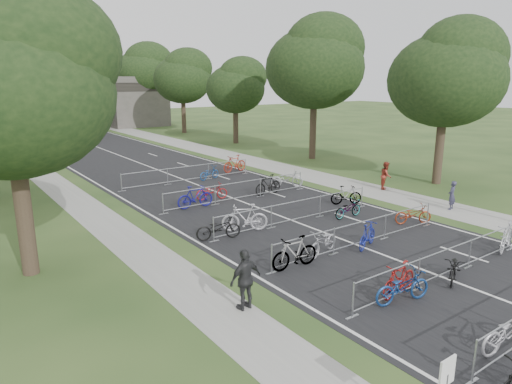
% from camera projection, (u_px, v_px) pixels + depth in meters
% --- Properties ---
extents(road, '(11.00, 140.00, 0.01)m').
position_uv_depth(road, '(85.00, 143.00, 49.44)').
color(road, black).
rests_on(road, ground).
extents(sidewalk_right, '(3.00, 140.00, 0.01)m').
position_uv_depth(sidewalk_right, '(154.00, 137.00, 53.99)').
color(sidewalk_right, gray).
rests_on(sidewalk_right, ground).
extents(sidewalk_left, '(2.00, 140.00, 0.01)m').
position_uv_depth(sidewalk_left, '(8.00, 148.00, 45.18)').
color(sidewalk_left, gray).
rests_on(sidewalk_left, ground).
extents(lane_markings, '(0.12, 140.00, 0.00)m').
position_uv_depth(lane_markings, '(85.00, 143.00, 49.44)').
color(lane_markings, silver).
rests_on(lane_markings, ground).
extents(overpass_bridge, '(31.00, 8.00, 7.05)m').
position_uv_depth(overpass_bridge, '(50.00, 104.00, 60.39)').
color(overpass_bridge, '#46443F').
rests_on(overpass_bridge, ground).
extents(tree_left_0, '(6.72, 6.72, 10.25)m').
position_uv_depth(tree_left_0, '(12.00, 85.00, 14.60)').
color(tree_left_0, '#33261C').
rests_on(tree_left_0, ground).
extents(tree_right_0, '(7.17, 7.17, 10.93)m').
position_uv_depth(tree_right_0, '(449.00, 75.00, 28.42)').
color(tree_right_0, '#33261C').
rests_on(tree_right_0, ground).
extents(tree_right_1, '(8.18, 8.18, 12.47)m').
position_uv_depth(tree_right_1, '(316.00, 64.00, 37.62)').
color(tree_right_1, '#33261C').
rests_on(tree_right_1, ground).
extents(tree_right_2, '(6.16, 6.16, 9.39)m').
position_uv_depth(tree_right_2, '(237.00, 86.00, 47.54)').
color(tree_right_2, '#33261C').
rests_on(tree_right_2, ground).
extents(tree_right_3, '(7.17, 7.17, 10.93)m').
position_uv_depth(tree_right_3, '(183.00, 77.00, 56.74)').
color(tree_right_3, '#33261C').
rests_on(tree_right_3, ground).
extents(tree_right_4, '(8.18, 8.18, 12.47)m').
position_uv_depth(tree_right_4, '(145.00, 71.00, 65.95)').
color(tree_right_4, '#33261C').
rests_on(tree_right_4, ground).
extents(tree_right_5, '(6.16, 6.16, 9.39)m').
position_uv_depth(tree_right_5, '(117.00, 84.00, 75.86)').
color(tree_right_5, '#33261C').
rests_on(tree_right_5, ground).
extents(tree_right_6, '(7.17, 7.17, 10.93)m').
position_uv_depth(tree_right_6, '(95.00, 78.00, 85.07)').
color(tree_right_6, '#33261C').
rests_on(tree_right_6, ground).
extents(barrier_row_2, '(9.70, 0.08, 1.10)m').
position_uv_depth(barrier_row_2, '(445.00, 263.00, 15.64)').
color(barrier_row_2, '#A5A7AC').
rests_on(barrier_row_2, ground).
extents(barrier_row_3, '(9.70, 0.08, 1.10)m').
position_uv_depth(barrier_row_3, '(361.00, 234.00, 18.63)').
color(barrier_row_3, '#A5A7AC').
rests_on(barrier_row_3, ground).
extents(barrier_row_4, '(9.70, 0.08, 1.10)m').
position_uv_depth(barrier_row_4, '(297.00, 211.00, 21.77)').
color(barrier_row_4, '#A5A7AC').
rests_on(barrier_row_4, ground).
extents(barrier_row_5, '(9.70, 0.08, 1.10)m').
position_uv_depth(barrier_row_5, '(239.00, 191.00, 25.71)').
color(barrier_row_5, '#A5A7AC').
rests_on(barrier_row_5, ground).
extents(barrier_row_6, '(9.70, 0.08, 1.10)m').
position_uv_depth(barrier_row_6, '(189.00, 174.00, 30.43)').
color(barrier_row_6, '#A5A7AC').
rests_on(barrier_row_6, ground).
extents(bike_5, '(2.12, 1.00, 1.07)m').
position_uv_depth(bike_5, '(509.00, 331.00, 11.45)').
color(bike_5, '#AAA8B0').
rests_on(bike_5, ground).
extents(bike_8, '(2.09, 1.11, 1.04)m').
position_uv_depth(bike_8, '(402.00, 287.00, 13.91)').
color(bike_8, navy).
rests_on(bike_8, ground).
extents(bike_9, '(1.85, 0.71, 1.08)m').
position_uv_depth(bike_9, '(399.00, 279.00, 14.38)').
color(bike_9, maroon).
rests_on(bike_9, ground).
extents(bike_10, '(1.83, 1.34, 0.92)m').
position_uv_depth(bike_10, '(454.00, 269.00, 15.41)').
color(bike_10, black).
rests_on(bike_10, ground).
extents(bike_11, '(1.98, 1.00, 1.14)m').
position_uv_depth(bike_11, '(506.00, 237.00, 18.12)').
color(bike_11, '#AFB0B7').
rests_on(bike_11, ground).
extents(bike_12, '(2.01, 0.69, 1.19)m').
position_uv_depth(bike_12, '(295.00, 253.00, 16.43)').
color(bike_12, '#A5A7AC').
rests_on(bike_12, ground).
extents(bike_13, '(2.02, 1.18, 1.00)m').
position_uv_depth(bike_13, '(324.00, 242.00, 17.77)').
color(bike_13, '#A5A5AD').
rests_on(bike_13, ground).
extents(bike_14, '(1.83, 1.11, 1.06)m').
position_uv_depth(bike_14, '(367.00, 236.00, 18.45)').
color(bike_14, navy).
rests_on(bike_14, ground).
extents(bike_15, '(1.87, 1.39, 0.94)m').
position_uv_depth(bike_15, '(413.00, 214.00, 21.54)').
color(bike_15, maroon).
rests_on(bike_15, ground).
extents(bike_16, '(2.05, 1.19, 1.02)m').
position_uv_depth(bike_16, '(218.00, 228.00, 19.42)').
color(bike_16, black).
rests_on(bike_16, ground).
extents(bike_17, '(2.14, 1.47, 1.26)m').
position_uv_depth(bike_17, '(245.00, 218.00, 20.47)').
color(bike_17, '#BBB9C1').
rests_on(bike_17, ground).
extents(bike_18, '(1.73, 0.61, 0.91)m').
position_uv_depth(bike_18, '(348.00, 209.00, 22.51)').
color(bike_18, '#A5A7AC').
rests_on(bike_18, ground).
extents(bike_19, '(1.79, 1.22, 1.05)m').
position_uv_depth(bike_19, '(346.00, 195.00, 24.89)').
color(bike_19, '#A5A7AC').
rests_on(bike_19, ground).
extents(bike_20, '(2.06, 0.72, 1.21)m').
position_uv_depth(bike_20, '(195.00, 197.00, 24.19)').
color(bike_20, navy).
rests_on(bike_20, ground).
extents(bike_21, '(1.92, 1.10, 0.96)m').
position_uv_depth(bike_21, '(212.00, 191.00, 25.91)').
color(bike_21, maroon).
rests_on(bike_21, ground).
extents(bike_22, '(2.02, 0.74, 1.19)m').
position_uv_depth(bike_22, '(268.00, 185.00, 26.99)').
color(bike_22, black).
rests_on(bike_22, ground).
extents(bike_23, '(2.14, 1.65, 1.08)m').
position_uv_depth(bike_23, '(287.00, 179.00, 28.89)').
color(bike_23, '#A0A0A7').
rests_on(bike_23, ground).
extents(bike_26, '(1.83, 1.03, 0.91)m').
position_uv_depth(bike_26, '(209.00, 173.00, 31.15)').
color(bike_26, navy).
rests_on(bike_26, ground).
extents(bike_27, '(2.14, 0.82, 1.25)m').
position_uv_depth(bike_27, '(235.00, 164.00, 33.60)').
color(bike_27, maroon).
rests_on(bike_27, ground).
extents(pedestrian_a, '(0.64, 0.51, 1.52)m').
position_uv_depth(pedestrian_a, '(452.00, 195.00, 23.89)').
color(pedestrian_a, '#2D2C43').
rests_on(pedestrian_a, ground).
extents(pedestrian_b, '(1.06, 1.01, 1.73)m').
position_uv_depth(pedestrian_b, '(386.00, 176.00, 28.28)').
color(pedestrian_b, maroon).
rests_on(pedestrian_b, ground).
extents(pedestrian_c, '(1.13, 0.54, 1.88)m').
position_uv_depth(pedestrian_c, '(246.00, 280.00, 13.43)').
color(pedestrian_c, '#27282A').
rests_on(pedestrian_c, ground).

